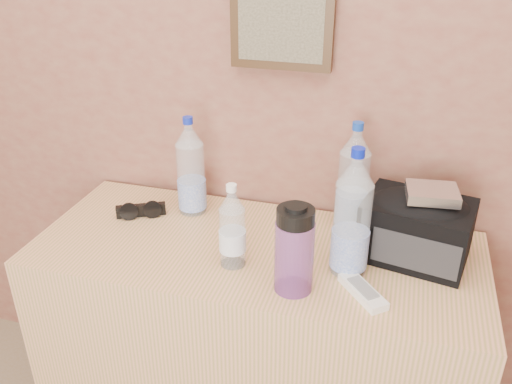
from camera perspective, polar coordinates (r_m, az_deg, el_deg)
picture_frame at (r=1.62m, az=2.72°, el=17.12°), size 0.30×0.03×0.25m
dresser at (r=1.84m, az=-0.02°, el=-16.54°), size 1.31×0.54×0.82m
pet_large_b at (r=1.73m, az=-6.88°, el=2.20°), size 0.09×0.09×0.32m
pet_large_c at (r=1.64m, az=10.17°, el=0.97°), size 0.09×0.09×0.34m
pet_large_d at (r=1.43m, az=10.07°, el=-2.85°), size 0.10×0.10×0.36m
pet_small at (r=1.46m, az=-2.50°, el=-4.04°), size 0.07×0.07×0.24m
nalgene_bottle at (r=1.36m, az=4.06°, el=-5.99°), size 0.10×0.10×0.24m
sunglasses at (r=1.78m, az=-12.01°, el=-1.89°), size 0.17×0.12×0.04m
ac_remote at (r=1.43m, az=11.16°, el=-10.24°), size 0.14×0.15×0.02m
toiletry_bag at (r=1.56m, az=16.55°, el=-3.49°), size 0.32×0.26×0.19m
foil_packet at (r=1.51m, az=18.05°, el=-0.13°), size 0.14×0.13×0.03m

